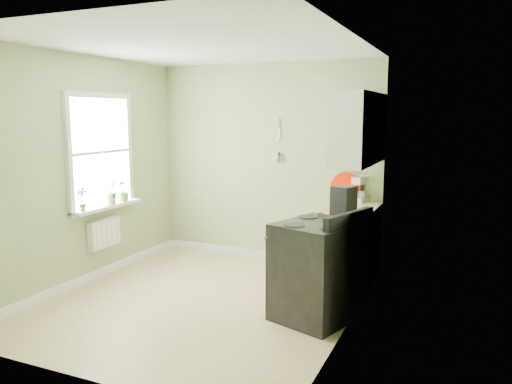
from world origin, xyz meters
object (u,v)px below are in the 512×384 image
at_px(stand_mixer, 361,190).
at_px(kettle, 339,194).
at_px(stove, 318,270).
at_px(coffee_maker, 343,204).

xyz_separation_m(stand_mixer, kettle, (-0.28, -0.02, -0.07)).
distance_m(stove, coffee_maker, 0.79).
xyz_separation_m(stove, kettle, (-0.23, 1.67, 0.50)).
bearing_deg(coffee_maker, kettle, 106.47).
xyz_separation_m(stand_mixer, coffee_maker, (0.06, -1.17, 0.02)).
relative_size(stand_mixer, coffee_maker, 1.00).
bearing_deg(stand_mixer, kettle, -176.34).
height_order(stove, kettle, stove).
height_order(stove, stand_mixer, stand_mixer).
bearing_deg(kettle, stand_mixer, 3.66).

